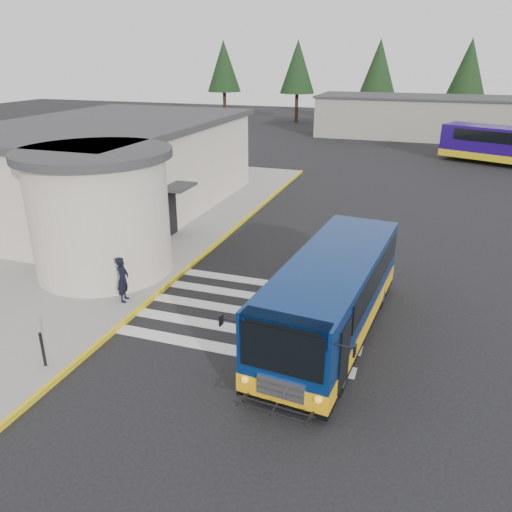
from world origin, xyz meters
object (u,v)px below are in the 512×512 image
(bollard, at_px, (43,349))
(transit_bus, at_px, (331,299))
(pedestrian_a, at_px, (123,279))
(pedestrian_b, at_px, (93,264))
(far_bus_a, at_px, (507,144))

(bollard, bearing_deg, transit_bus, 32.05)
(pedestrian_a, height_order, bollard, pedestrian_a)
(pedestrian_b, xyz_separation_m, bollard, (1.84, -4.92, -0.33))
(transit_bus, height_order, pedestrian_a, transit_bus)
(bollard, bearing_deg, pedestrian_a, 91.35)
(transit_bus, relative_size, bollard, 8.97)
(pedestrian_b, relative_size, bollard, 1.64)
(pedestrian_a, distance_m, bollard, 4.16)
(pedestrian_a, relative_size, pedestrian_b, 0.96)
(pedestrian_a, height_order, far_bus_a, far_bus_a)
(pedestrian_b, xyz_separation_m, far_bus_a, (17.07, 29.66, 0.63))
(transit_bus, distance_m, far_bus_a, 31.22)
(pedestrian_a, bearing_deg, far_bus_a, -42.11)
(transit_bus, bearing_deg, pedestrian_b, -177.67)
(pedestrian_a, distance_m, pedestrian_b, 1.91)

